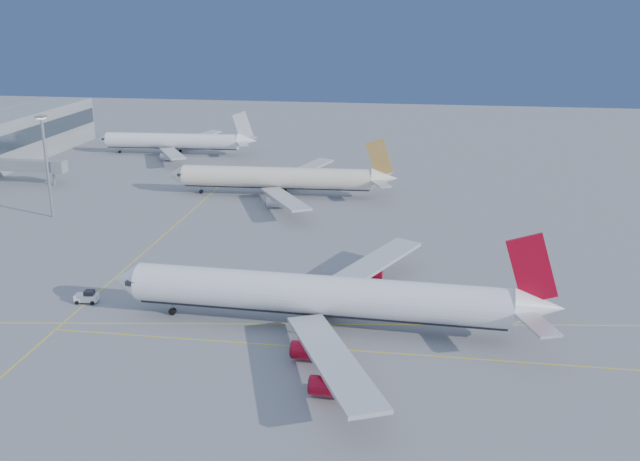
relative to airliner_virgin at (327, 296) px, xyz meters
The scene contains 8 objects.
ground 8.87m from the airliner_virgin, 105.27° to the left, with size 500.00×500.00×0.00m, color slate.
jet_bridge 123.46m from the airliner_virgin, 140.30° to the left, with size 23.60×3.60×6.90m.
taxiway_lines 21.85m from the airliner_virgin, 141.47° to the left, with size 118.86×140.00×0.02m.
airliner_virgin is the anchor object (origin of this frame).
airliner_etihad 79.89m from the airliner_virgin, 106.62° to the left, with size 60.72×56.12×15.86m.
airliner_third 140.96m from the airliner_virgin, 118.92° to the left, with size 54.84×50.54×14.71m.
pushback_tug 42.10m from the airliner_virgin, behind, with size 3.95×2.61×2.14m.
light_mast 88.63m from the airliner_virgin, 145.61° to the left, with size 2.08×2.08×24.03m.
Camera 1 is at (15.86, -107.60, 48.89)m, focal length 40.00 mm.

